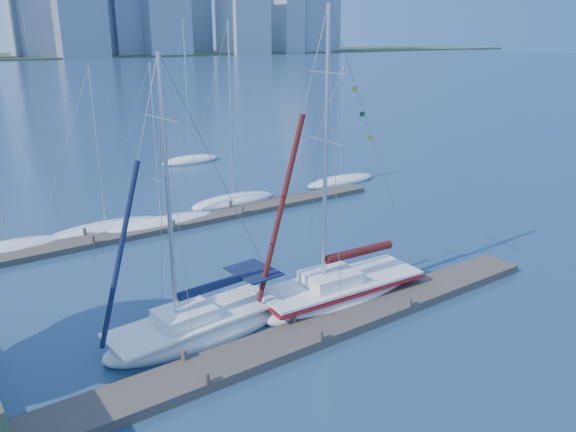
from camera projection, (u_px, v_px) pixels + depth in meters
ground at (307, 339)px, 22.89m from camera, size 700.00×700.00×0.00m
near_dock at (307, 335)px, 22.83m from camera, size 26.00×2.00×0.40m
far_dock at (183, 223)px, 36.36m from camera, size 30.00×1.80×0.36m
sailboat_navy at (197, 316)px, 22.77m from camera, size 8.11×3.18×11.86m
sailboat_maroon at (340, 280)px, 25.88m from camera, size 8.75×3.30×13.62m
bg_boat_0 at (8, 249)px, 31.84m from camera, size 6.51×2.71×11.97m
bg_boat_1 at (106, 229)px, 35.14m from camera, size 7.64×4.09×10.39m
bg_boat_2 at (161, 224)px, 36.09m from camera, size 7.63×2.27×10.57m
bg_boat_3 at (234, 200)px, 40.91m from camera, size 6.99×4.64×13.07m
bg_boat_5 at (341, 181)px, 46.59m from camera, size 7.03×4.34×9.86m
bg_boat_7 at (191, 160)px, 54.05m from camera, size 6.19×3.87×13.45m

